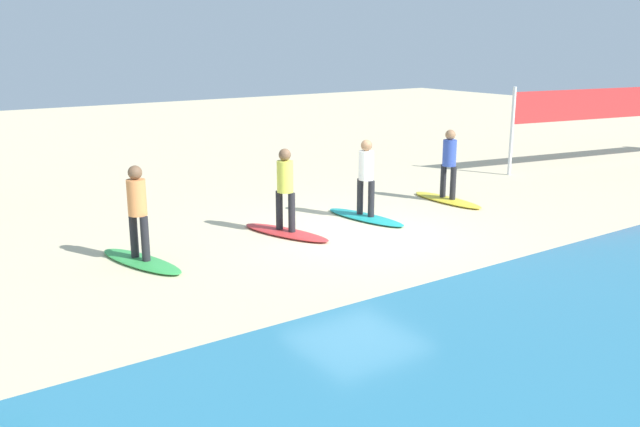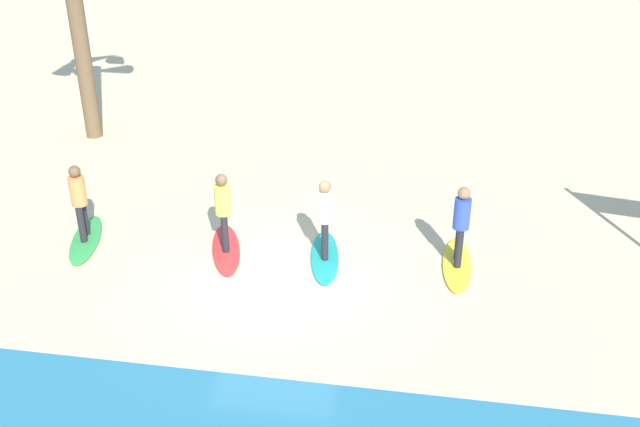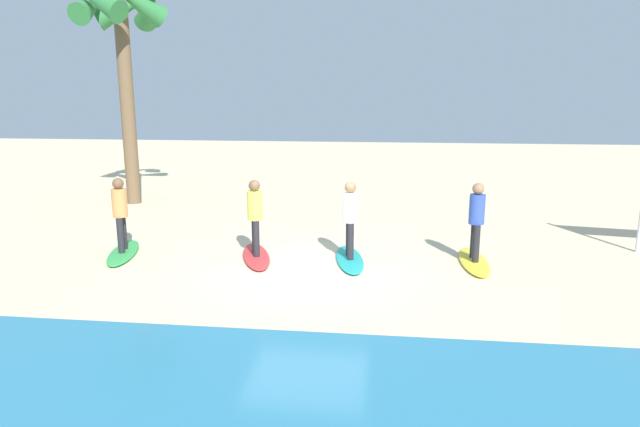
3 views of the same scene
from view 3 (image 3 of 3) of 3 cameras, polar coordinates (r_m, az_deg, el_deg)
name	(u,v)px [view 3 (image 3 of 3)]	position (r m, az deg, el deg)	size (l,w,h in m)	color
ground_plane	(307,271)	(11.26, -1.35, -5.97)	(60.00, 60.00, 0.00)	beige
surfboard_yellow	(474,262)	(12.17, 15.60, -4.80)	(2.10, 0.56, 0.09)	yellow
surfer_yellow	(477,216)	(11.92, 15.87, -0.24)	(0.32, 0.46, 1.64)	#232328
surfboard_teal	(350,259)	(11.91, 3.07, -4.73)	(2.10, 0.56, 0.09)	teal
surfer_teal	(350,214)	(11.65, 3.12, -0.06)	(0.32, 0.46, 1.64)	#232328
surfboard_red	(256,256)	(12.18, -6.62, -4.40)	(2.10, 0.56, 0.09)	red
surfer_red	(255,212)	(11.94, -6.74, 0.17)	(0.32, 0.44, 1.64)	#232328
surfboard_green	(123,253)	(13.13, -19.64, -3.82)	(2.10, 0.56, 0.09)	green
surfer_green	(120,209)	(12.90, -19.96, 0.42)	(0.32, 0.45, 1.64)	#232328
palm_tree	(122,27)	(18.90, -19.81, 17.67)	(2.88, 3.03, 6.87)	brown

